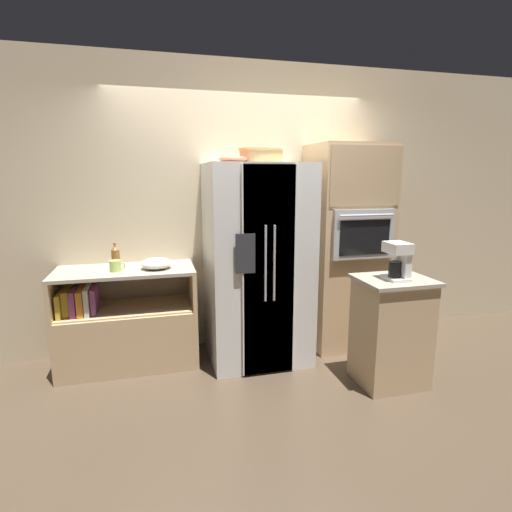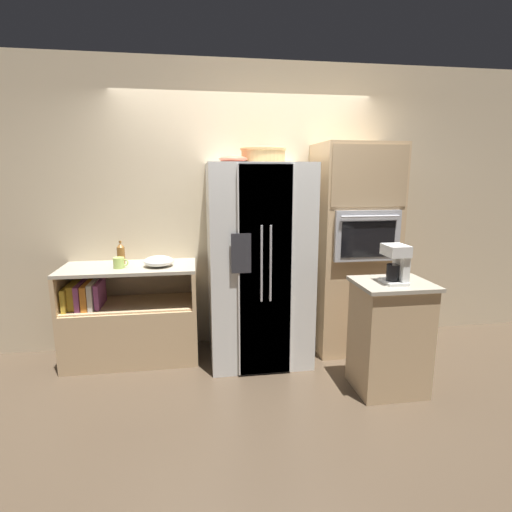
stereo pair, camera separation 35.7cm
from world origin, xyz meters
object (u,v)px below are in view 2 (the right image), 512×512
object	(u,v)px
fruit_bowl	(233,159)
bottle_tall	(121,253)
refrigerator	(258,264)
wicker_basket	(263,155)
coffee_maker	(397,262)
mixing_bowl	(159,261)
wall_oven	(353,249)
mug	(119,263)

from	to	relation	value
fruit_bowl	bottle_tall	bearing A→B (deg)	165.48
refrigerator	fruit_bowl	bearing A→B (deg)	-168.95
wicker_basket	bottle_tall	bearing A→B (deg)	173.18
wicker_basket	bottle_tall	xyz separation A→B (m)	(-1.32, 0.16, -0.90)
fruit_bowl	coffee_maker	size ratio (longest dim) A/B	0.83
refrigerator	coffee_maker	size ratio (longest dim) A/B	6.09
wicker_basket	refrigerator	bearing A→B (deg)	-129.82
mixing_bowl	coffee_maker	world-z (taller)	coffee_maker
bottle_tall	refrigerator	bearing A→B (deg)	-10.05
wall_oven	wicker_basket	xyz separation A→B (m)	(-0.90, -0.02, 0.89)
refrigerator	coffee_maker	xyz separation A→B (m)	(0.95, -0.81, 0.16)
wall_oven	fruit_bowl	bearing A→B (deg)	-173.48
coffee_maker	refrigerator	bearing A→B (deg)	139.40
wicker_basket	mug	bearing A→B (deg)	-179.38
refrigerator	fruit_bowl	distance (m)	0.97
wicker_basket	mug	xyz separation A→B (m)	(-1.31, -0.01, -0.95)
refrigerator	fruit_bowl	size ratio (longest dim) A/B	7.36
fruit_bowl	coffee_maker	world-z (taller)	fruit_bowl
refrigerator	mixing_bowl	distance (m)	0.91
wicker_basket	fruit_bowl	distance (m)	0.31
bottle_tall	wall_oven	bearing A→B (deg)	-3.42
wall_oven	mixing_bowl	bearing A→B (deg)	-179.38
refrigerator	fruit_bowl	xyz separation A→B (m)	(-0.23, -0.04, 0.95)
fruit_bowl	mug	bearing A→B (deg)	174.64
mug	mixing_bowl	distance (m)	0.34
fruit_bowl	mug	size ratio (longest dim) A/B	1.88
wicker_basket	coffee_maker	xyz separation A→B (m)	(0.89, -0.88, -0.83)
mixing_bowl	coffee_maker	distance (m)	2.06
mixing_bowl	refrigerator	bearing A→B (deg)	-4.45
mug	bottle_tall	bearing A→B (deg)	93.51
wall_oven	wicker_basket	size ratio (longest dim) A/B	4.86
wicker_basket	mixing_bowl	world-z (taller)	wicker_basket
refrigerator	wall_oven	distance (m)	0.97
refrigerator	bottle_tall	bearing A→B (deg)	169.95
fruit_bowl	coffee_maker	xyz separation A→B (m)	(1.17, -0.77, -0.79)
fruit_bowl	bottle_tall	distance (m)	1.37
bottle_tall	mixing_bowl	bearing A→B (deg)	-23.39
wicker_basket	mixing_bowl	distance (m)	1.36
fruit_bowl	mixing_bowl	xyz separation A→B (m)	(-0.68, 0.12, -0.91)
wicker_basket	fruit_bowl	size ratio (longest dim) A/B	1.67
fruit_bowl	mixing_bowl	size ratio (longest dim) A/B	0.92
wall_oven	mug	size ratio (longest dim) A/B	15.23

